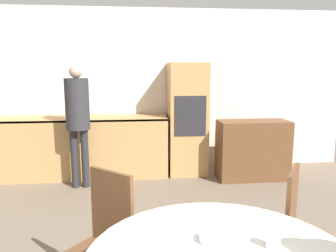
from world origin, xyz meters
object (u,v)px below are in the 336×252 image
object	(u,v)px
bowl_near	(212,238)
chair_far_right	(277,226)
person_standing	(78,113)
sideboard	(253,150)
cup	(272,240)
chair_far_left	(103,237)
oven_unit	(187,119)

from	to	relation	value
bowl_near	chair_far_right	bearing A→B (deg)	42.00
person_standing	sideboard	bearing A→B (deg)	2.54
cup	chair_far_left	bearing A→B (deg)	145.84
person_standing	cup	size ratio (longest dim) A/B	21.76
chair_far_right	bowl_near	size ratio (longest dim) A/B	7.01
oven_unit	bowl_near	world-z (taller)	oven_unit
cup	person_standing	bearing A→B (deg)	115.28
chair_far_left	cup	size ratio (longest dim) A/B	12.50
chair_far_left	cup	world-z (taller)	chair_far_left
sideboard	bowl_near	distance (m)	3.41
oven_unit	sideboard	distance (m)	1.11
oven_unit	bowl_near	size ratio (longest dim) A/B	12.50
chair_far_right	bowl_near	bearing A→B (deg)	-13.86
chair_far_left	bowl_near	size ratio (longest dim) A/B	7.01
chair_far_left	person_standing	bearing A→B (deg)	144.27
sideboard	chair_far_right	xyz separation A→B (m)	(-0.76, -2.55, 0.09)
person_standing	chair_far_left	bearing A→B (deg)	-77.44
chair_far_right	cup	size ratio (longest dim) A/B	12.50
sideboard	chair_far_left	world-z (taller)	chair_far_left
chair_far_right	cup	distance (m)	0.76
oven_unit	chair_far_right	bearing A→B (deg)	-86.51
cup	bowl_near	bearing A→B (deg)	163.52
oven_unit	cup	world-z (taller)	oven_unit
person_standing	chair_far_right	bearing A→B (deg)	-53.89
sideboard	chair_far_right	world-z (taller)	chair_far_right
chair_far_left	bowl_near	distance (m)	0.85
person_standing	cup	xyz separation A→B (m)	(1.45, -3.07, -0.26)
bowl_near	oven_unit	bearing A→B (deg)	82.94
sideboard	person_standing	world-z (taller)	person_standing
sideboard	cup	world-z (taller)	sideboard
sideboard	cup	bearing A→B (deg)	-108.87
sideboard	chair_far_left	xyz separation A→B (m)	(-1.99, -2.57, 0.09)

